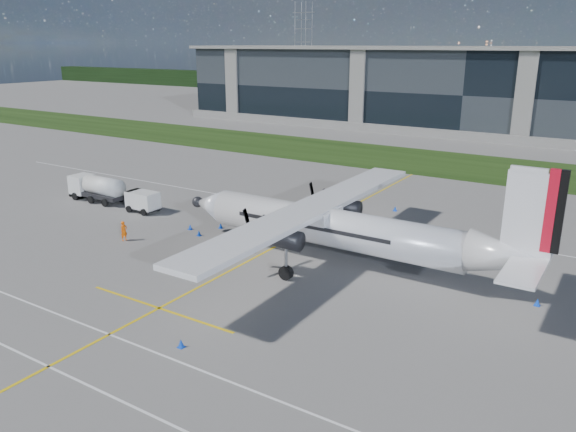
{
  "coord_description": "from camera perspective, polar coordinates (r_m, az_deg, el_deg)",
  "views": [
    {
      "loc": [
        27.31,
        -28.91,
        16.16
      ],
      "look_at": [
        5.07,
        6.06,
        3.35
      ],
      "focal_mm": 35.0,
      "sensor_mm": 36.0,
      "label": 1
    }
  ],
  "objects": [
    {
      "name": "yellow_taxiway_centerline",
      "position": [
        48.64,
        0.43,
        -2.23
      ],
      "size": [
        0.2,
        70.0,
        0.01
      ],
      "primitive_type": "cube",
      "color": "yellow",
      "rests_on": "ground"
    },
    {
      "name": "baggage_tug",
      "position": [
        57.7,
        -14.52,
        1.41
      ],
      "size": [
        3.43,
        2.06,
        2.06
      ],
      "primitive_type": null,
      "color": "silver",
      "rests_on": "ground"
    },
    {
      "name": "safety_cone_nose_port",
      "position": [
        49.69,
        -9.03,
        -1.72
      ],
      "size": [
        0.36,
        0.36,
        0.5
      ],
      "primitive_type": "cone",
      "color": "blue",
      "rests_on": "ground"
    },
    {
      "name": "ground",
      "position": [
        75.87,
        10.62,
        4.58
      ],
      "size": [
        400.0,
        400.0,
        0.0
      ],
      "primitive_type": "plane",
      "color": "#64615F",
      "rests_on": "ground"
    },
    {
      "name": "pylon_west",
      "position": [
        208.63,
        1.57,
        16.84
      ],
      "size": [
        9.0,
        4.6,
        30.0
      ],
      "primitive_type": null,
      "color": "gray",
      "rests_on": "ground"
    },
    {
      "name": "terminal_building",
      "position": [
        112.62,
        18.74,
        11.88
      ],
      "size": [
        120.0,
        20.0,
        15.0
      ],
      "primitive_type": "cube",
      "color": "black",
      "rests_on": "ground"
    },
    {
      "name": "safety_cone_nose_stbd",
      "position": [
        51.44,
        -6.86,
        -0.97
      ],
      "size": [
        0.36,
        0.36,
        0.5
      ],
      "primitive_type": "cone",
      "color": "blue",
      "rests_on": "ground"
    },
    {
      "name": "turboprop_aircraft",
      "position": [
        41.57,
        5.76,
        0.85
      ],
      "size": [
        29.17,
        30.25,
        9.07
      ],
      "primitive_type": null,
      "color": "white",
      "rests_on": "ground"
    },
    {
      "name": "white_lane_line",
      "position": [
        35.06,
        -26.04,
        -12.17
      ],
      "size": [
        90.0,
        0.15,
        0.01
      ],
      "primitive_type": "cube",
      "color": "white",
      "rests_on": "ground"
    },
    {
      "name": "safety_cone_portwing",
      "position": [
        32.39,
        -10.81,
        -12.58
      ],
      "size": [
        0.36,
        0.36,
        0.5
      ],
      "primitive_type": "cone",
      "color": "blue",
      "rests_on": "ground"
    },
    {
      "name": "ground_crew_person",
      "position": [
        49.68,
        -16.34,
        -1.33
      ],
      "size": [
        0.64,
        0.85,
        1.97
      ],
      "primitive_type": "imported",
      "rotation": [
        0.0,
        0.0,
        1.48
      ],
      "color": "#F25907",
      "rests_on": "ground"
    },
    {
      "name": "grass_strip",
      "position": [
        83.2,
        12.72,
        5.56
      ],
      "size": [
        400.0,
        18.0,
        0.04
      ],
      "primitive_type": "cube",
      "color": "black",
      "rests_on": "ground"
    },
    {
      "name": "tree_line",
      "position": [
        171.61,
        23.69,
        11.37
      ],
      "size": [
        400.0,
        6.0,
        6.0
      ],
      "primitive_type": "cube",
      "color": "black",
      "rests_on": "ground"
    },
    {
      "name": "safety_cone_tail",
      "position": [
        39.78,
        24.01,
        -7.99
      ],
      "size": [
        0.36,
        0.36,
        0.5
      ],
      "primitive_type": "cone",
      "color": "blue",
      "rests_on": "ground"
    },
    {
      "name": "fuel_tanker_truck",
      "position": [
        63.33,
        -19.1,
        2.7
      ],
      "size": [
        7.29,
        2.37,
        2.73
      ],
      "primitive_type": null,
      "color": "silver",
      "rests_on": "ground"
    },
    {
      "name": "safety_cone_fwd",
      "position": [
        51.5,
        -9.91,
        -1.09
      ],
      "size": [
        0.36,
        0.36,
        0.5
      ],
      "primitive_type": "cone",
      "color": "blue",
      "rests_on": "ground"
    },
    {
      "name": "safety_cone_stbdwing",
      "position": [
        57.35,
        10.82,
        0.75
      ],
      "size": [
        0.36,
        0.36,
        0.5
      ],
      "primitive_type": "cone",
      "color": "blue",
      "rests_on": "ground"
    }
  ]
}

